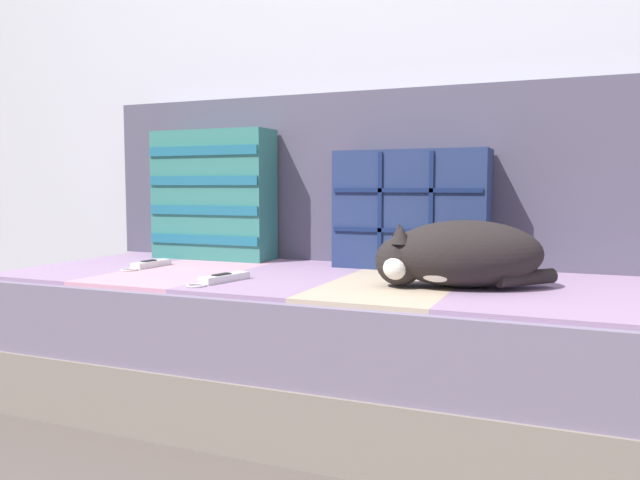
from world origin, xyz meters
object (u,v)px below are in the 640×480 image
Objects in this scene: game_remote_far at (150,264)px; throw_pillow_quilted at (411,210)px; game_remote_near at (223,278)px; couch at (347,341)px; throw_pillow_striped at (213,195)px; sleeping_cat at (456,255)px.

throw_pillow_quilted is at bearing 20.35° from game_remote_far.
game_remote_near is 1.08× the size of game_remote_far.
throw_pillow_striped is at bearing 159.80° from couch.
game_remote_far is at bearing -173.56° from couch.
throw_pillow_quilted is 0.79m from game_remote_far.
game_remote_far is (-0.91, 0.02, -0.07)m from sleeping_cat.
throw_pillow_quilted reaches higher than game_remote_near.
couch is 0.39m from game_remote_near.
throw_pillow_quilted is at bearing 49.29° from game_remote_near.
throw_pillow_striped is 1.02× the size of sleeping_cat.
sleeping_cat is at bearing -18.93° from throw_pillow_striped.
couch is at bearing -20.20° from throw_pillow_striped.
game_remote_near is at bearing -24.96° from game_remote_far.
throw_pillow_quilted is 2.20× the size of game_remote_near.
game_remote_far reaches higher than couch.
couch is 4.45× the size of throw_pillow_quilted.
throw_pillow_quilted is 0.67m from throw_pillow_striped.
couch is 0.43m from throw_pillow_quilted.
game_remote_near is at bearing -136.99° from couch.
throw_pillow_quilted is at bearing 58.35° from couch.
sleeping_cat reaches higher than couch.
throw_pillow_striped is at bearing -179.96° from throw_pillow_quilted.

